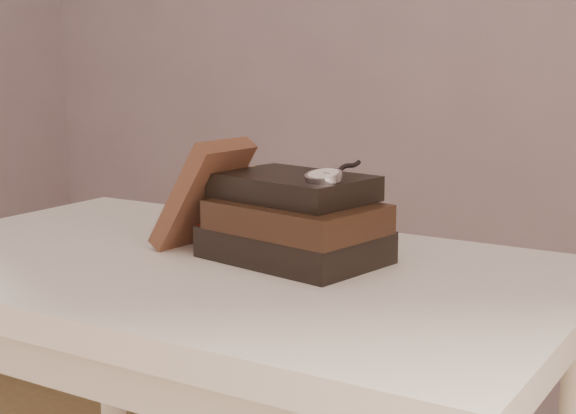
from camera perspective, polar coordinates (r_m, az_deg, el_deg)
The scene contains 5 objects.
table at distance 1.22m, azimuth -4.78°, elevation -7.79°, with size 1.00×0.60×0.75m.
book_stack at distance 1.18m, azimuth 0.46°, elevation -0.96°, with size 0.27×0.21×0.12m.
journal at distance 1.25m, azimuth -5.78°, elevation 0.88°, with size 0.03×0.11×0.18m, color #3E2218.
pocket_watch at distance 1.12m, azimuth 2.59°, elevation 2.18°, with size 0.06×0.15×0.02m.
eyeglasses at distance 1.29m, azimuth -0.00°, elevation 0.62°, with size 0.12×0.13×0.05m.
Camera 1 is at (0.69, -0.58, 1.04)m, focal length 52.67 mm.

